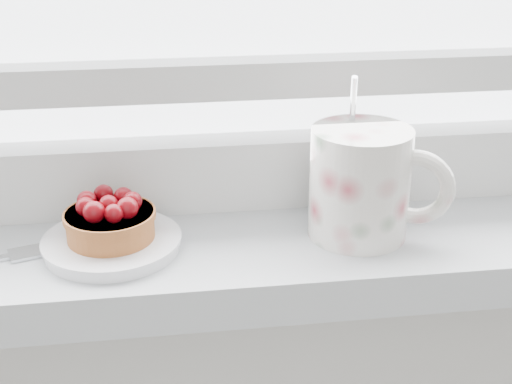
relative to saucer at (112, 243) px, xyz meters
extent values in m
cube|color=#B8BEC0|center=(0.09, 0.02, -0.03)|extent=(1.60, 0.20, 0.04)
cube|color=silver|center=(0.09, 0.09, 0.03)|extent=(1.30, 0.05, 0.07)
cube|color=silver|center=(0.09, 0.09, 0.12)|extent=(1.30, 0.04, 0.04)
cylinder|color=white|center=(0.00, 0.00, 0.00)|extent=(0.12, 0.12, 0.01)
cylinder|color=brown|center=(0.00, 0.00, 0.02)|extent=(0.08, 0.08, 0.03)
cylinder|color=brown|center=(0.00, 0.00, 0.03)|extent=(0.08, 0.08, 0.01)
sphere|color=#470207|center=(0.00, 0.00, 0.04)|extent=(0.02, 0.02, 0.02)
sphere|color=#470207|center=(0.02, 0.00, 0.04)|extent=(0.02, 0.02, 0.02)
sphere|color=#470207|center=(0.01, 0.02, 0.04)|extent=(0.02, 0.02, 0.02)
sphere|color=#470207|center=(-0.01, 0.02, 0.04)|extent=(0.02, 0.02, 0.02)
sphere|color=#470207|center=(-0.02, 0.01, 0.04)|extent=(0.02, 0.02, 0.02)
sphere|color=#470207|center=(-0.02, 0.00, 0.04)|extent=(0.02, 0.02, 0.02)
sphere|color=#470207|center=(-0.01, -0.02, 0.04)|extent=(0.02, 0.02, 0.02)
sphere|color=#470207|center=(0.01, -0.02, 0.04)|extent=(0.02, 0.02, 0.02)
sphere|color=#470207|center=(0.02, -0.01, 0.04)|extent=(0.02, 0.02, 0.02)
cylinder|color=silver|center=(0.22, 0.00, 0.05)|extent=(0.12, 0.12, 0.10)
cylinder|color=black|center=(0.22, 0.00, 0.09)|extent=(0.08, 0.08, 0.01)
torus|color=silver|center=(0.27, -0.02, 0.05)|extent=(0.07, 0.04, 0.07)
cylinder|color=silver|center=(0.22, 0.02, 0.11)|extent=(0.01, 0.03, 0.06)
cube|color=silver|center=(-0.07, 0.00, 0.00)|extent=(0.04, 0.03, 0.00)
cube|color=silver|center=(-0.04, 0.00, 0.00)|extent=(0.03, 0.01, 0.00)
cube|color=silver|center=(-0.05, 0.01, 0.00)|extent=(0.03, 0.01, 0.00)
cube|color=silver|center=(-0.05, 0.01, 0.00)|extent=(0.03, 0.01, 0.00)
cube|color=silver|center=(-0.05, 0.02, 0.00)|extent=(0.03, 0.01, 0.00)
camera|label=1|loc=(0.05, -0.58, 0.30)|focal=50.00mm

